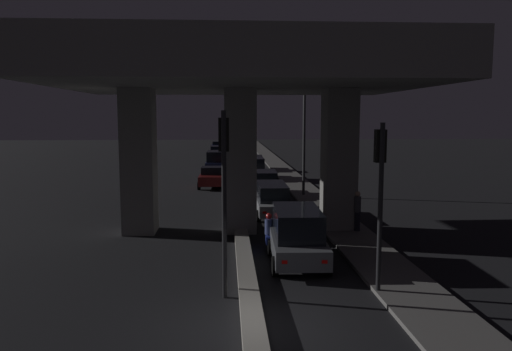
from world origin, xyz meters
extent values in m
plane|color=black|center=(0.00, 0.00, 0.00)|extent=(200.00, 200.00, 0.00)
cube|color=gray|center=(0.00, 35.00, 0.14)|extent=(0.58, 126.00, 0.29)
cube|color=#5B5956|center=(4.77, 28.00, 0.06)|extent=(2.12, 126.00, 0.13)
cube|color=gray|center=(-4.51, 10.58, 3.22)|extent=(1.40, 1.70, 6.43)
cube|color=gray|center=(4.51, 10.58, 3.22)|extent=(1.40, 1.70, 6.43)
cube|color=gray|center=(0.00, 10.58, 3.22)|extent=(1.40, 1.70, 6.43)
cube|color=gray|center=(0.00, 10.58, 7.29)|extent=(15.88, 13.17, 1.72)
cube|color=#333335|center=(0.00, 10.58, 8.61)|extent=(15.88, 0.40, 0.90)
cylinder|color=black|center=(-0.69, 2.10, 2.69)|extent=(0.14, 0.14, 5.38)
cube|color=black|center=(-0.69, 2.28, 4.70)|extent=(0.30, 0.28, 0.95)
sphere|color=black|center=(-0.69, 2.43, 5.00)|extent=(0.18, 0.18, 0.18)
sphere|color=black|center=(-0.69, 2.43, 4.70)|extent=(0.18, 0.18, 0.18)
sphere|color=green|center=(-0.69, 2.43, 4.40)|extent=(0.18, 0.18, 0.18)
cylinder|color=black|center=(3.81, 2.10, 2.52)|extent=(0.14, 0.14, 5.04)
cube|color=black|center=(3.81, 2.28, 4.36)|extent=(0.30, 0.28, 0.95)
sphere|color=black|center=(3.81, 2.43, 4.66)|extent=(0.18, 0.18, 0.18)
sphere|color=black|center=(3.81, 2.43, 4.36)|extent=(0.18, 0.18, 0.18)
sphere|color=green|center=(3.81, 2.43, 4.07)|extent=(0.18, 0.18, 0.18)
cylinder|color=#2D2D30|center=(4.39, 20.08, 3.85)|extent=(0.18, 0.18, 7.71)
cylinder|color=#2D2D30|center=(3.54, 20.08, 7.56)|extent=(1.69, 0.10, 0.10)
ellipsoid|color=#F2B759|center=(2.69, 20.08, 7.46)|extent=(0.56, 0.32, 0.24)
cube|color=#515459|center=(1.88, 5.32, 0.66)|extent=(1.95, 4.36, 0.65)
cube|color=black|center=(1.88, 5.43, 1.47)|extent=(1.69, 3.15, 0.97)
cylinder|color=black|center=(1.05, 6.77, 0.34)|extent=(0.22, 0.68, 0.67)
cylinder|color=black|center=(2.80, 6.71, 0.34)|extent=(0.22, 0.68, 0.67)
cylinder|color=black|center=(0.95, 3.94, 0.34)|extent=(0.22, 0.68, 0.67)
cylinder|color=black|center=(2.70, 3.88, 0.34)|extent=(0.22, 0.68, 0.67)
cube|color=red|center=(1.17, 3.19, 0.69)|extent=(0.18, 0.04, 0.11)
cube|color=red|center=(2.42, 3.15, 0.69)|extent=(0.18, 0.04, 0.11)
cube|color=gray|center=(1.78, 13.98, 0.60)|extent=(1.67, 4.77, 0.60)
cube|color=black|center=(1.78, 14.10, 1.29)|extent=(1.47, 3.43, 0.78)
cylinder|color=black|center=(0.97, 15.56, 0.30)|extent=(0.20, 0.59, 0.59)
cylinder|color=black|center=(2.59, 15.55, 0.30)|extent=(0.20, 0.59, 0.59)
cylinder|color=black|center=(0.96, 12.42, 0.30)|extent=(0.20, 0.59, 0.59)
cylinder|color=black|center=(2.58, 12.41, 0.30)|extent=(0.20, 0.59, 0.59)
cube|color=red|center=(1.19, 11.60, 0.63)|extent=(0.18, 0.03, 0.11)
cube|color=red|center=(2.35, 11.59, 0.63)|extent=(0.18, 0.03, 0.11)
cube|color=gray|center=(1.85, 20.28, 0.60)|extent=(1.82, 4.43, 0.62)
cube|color=black|center=(1.85, 20.28, 1.29)|extent=(1.57, 2.67, 0.76)
cylinder|color=black|center=(1.04, 21.75, 0.30)|extent=(0.21, 0.60, 0.59)
cylinder|color=black|center=(2.72, 21.71, 0.30)|extent=(0.21, 0.60, 0.59)
cylinder|color=black|center=(0.98, 18.85, 0.30)|extent=(0.21, 0.60, 0.59)
cylinder|color=black|center=(2.66, 18.82, 0.30)|extent=(0.21, 0.60, 0.59)
cube|color=red|center=(1.20, 18.09, 0.64)|extent=(0.18, 0.03, 0.11)
cube|color=red|center=(2.41, 18.07, 0.64)|extent=(0.18, 0.03, 0.11)
cube|color=gray|center=(1.61, 28.79, 0.66)|extent=(1.88, 4.33, 0.64)
cube|color=black|center=(1.61, 28.90, 1.41)|extent=(1.65, 3.12, 0.85)
cylinder|color=black|center=(0.71, 30.22, 0.34)|extent=(0.21, 0.69, 0.69)
cylinder|color=black|center=(2.52, 30.21, 0.34)|extent=(0.21, 0.69, 0.69)
cylinder|color=black|center=(0.69, 27.37, 0.34)|extent=(0.21, 0.69, 0.69)
cylinder|color=black|center=(2.50, 27.36, 0.34)|extent=(0.21, 0.69, 0.69)
cube|color=red|center=(0.94, 26.63, 0.70)|extent=(0.18, 0.03, 0.11)
cube|color=red|center=(2.24, 26.62, 0.70)|extent=(0.18, 0.03, 0.11)
cube|color=black|center=(1.98, 35.63, 0.68)|extent=(1.82, 4.12, 0.74)
cube|color=black|center=(1.98, 35.52, 1.28)|extent=(1.58, 1.66, 0.46)
cylinder|color=black|center=(1.13, 36.99, 0.32)|extent=(0.21, 0.63, 0.63)
cylinder|color=black|center=(2.86, 36.97, 0.32)|extent=(0.21, 0.63, 0.63)
cylinder|color=black|center=(1.10, 34.28, 0.32)|extent=(0.21, 0.63, 0.63)
cylinder|color=black|center=(2.84, 34.26, 0.32)|extent=(0.21, 0.63, 0.63)
cube|color=red|center=(1.34, 33.57, 0.72)|extent=(0.18, 0.03, 0.11)
cube|color=red|center=(2.59, 33.56, 0.72)|extent=(0.18, 0.03, 0.11)
cube|color=#591414|center=(-1.62, 24.71, 0.64)|extent=(2.01, 4.01, 0.67)
cube|color=black|center=(-1.61, 24.81, 1.25)|extent=(1.71, 1.63, 0.54)
cylinder|color=black|center=(-0.74, 23.38, 0.30)|extent=(0.22, 0.61, 0.61)
cylinder|color=black|center=(-2.58, 23.44, 0.30)|extent=(0.22, 0.61, 0.61)
cylinder|color=black|center=(-0.65, 25.98, 0.30)|extent=(0.22, 0.61, 0.61)
cylinder|color=black|center=(-2.49, 26.05, 0.30)|extent=(0.22, 0.61, 0.61)
cube|color=white|center=(-0.89, 26.67, 0.54)|extent=(0.18, 0.04, 0.11)
cube|color=white|center=(-2.21, 26.72, 0.54)|extent=(0.18, 0.04, 0.11)
cube|color=#141938|center=(-1.64, 35.73, 0.65)|extent=(1.87, 4.48, 0.60)
cube|color=black|center=(-1.65, 35.62, 1.43)|extent=(1.63, 3.23, 0.97)
cylinder|color=black|center=(-0.82, 34.24, 0.34)|extent=(0.22, 0.69, 0.69)
cylinder|color=black|center=(-2.54, 34.29, 0.34)|extent=(0.22, 0.69, 0.69)
cylinder|color=black|center=(-0.75, 37.17, 0.34)|extent=(0.22, 0.69, 0.69)
cylinder|color=black|center=(-2.46, 37.21, 0.34)|extent=(0.22, 0.69, 0.69)
cube|color=white|center=(-0.97, 37.94, 0.56)|extent=(0.18, 0.03, 0.11)
cube|color=white|center=(-2.20, 37.97, 0.56)|extent=(0.18, 0.03, 0.11)
cube|color=black|center=(-1.81, 48.85, 0.62)|extent=(1.90, 4.70, 0.61)
cube|color=black|center=(-1.81, 48.85, 1.28)|extent=(1.62, 2.84, 0.69)
cylinder|color=black|center=(-0.91, 47.36, 0.32)|extent=(0.23, 0.65, 0.64)
cylinder|color=black|center=(-2.57, 47.29, 0.32)|extent=(0.23, 0.65, 0.64)
cylinder|color=black|center=(-1.04, 50.41, 0.32)|extent=(0.23, 0.65, 0.64)
cylinder|color=black|center=(-2.70, 50.34, 0.32)|extent=(0.23, 0.65, 0.64)
cube|color=white|center=(-1.31, 51.20, 0.53)|extent=(0.18, 0.04, 0.11)
cube|color=white|center=(-2.50, 51.15, 0.53)|extent=(0.18, 0.04, 0.11)
cube|color=#141938|center=(-1.84, 62.69, 0.65)|extent=(1.90, 4.14, 0.71)
cube|color=black|center=(-1.84, 62.80, 1.24)|extent=(1.66, 1.66, 0.46)
cylinder|color=black|center=(-0.91, 61.34, 0.30)|extent=(0.21, 0.60, 0.59)
cylinder|color=black|center=(-2.74, 61.33, 0.30)|extent=(0.21, 0.60, 0.59)
cylinder|color=black|center=(-0.94, 64.06, 0.30)|extent=(0.21, 0.60, 0.59)
cylinder|color=black|center=(-2.76, 64.05, 0.30)|extent=(0.21, 0.60, 0.59)
cube|color=white|center=(-1.20, 64.77, 0.55)|extent=(0.18, 0.03, 0.11)
cube|color=white|center=(-2.51, 64.76, 0.55)|extent=(0.18, 0.03, 0.11)
cylinder|color=black|center=(1.04, 7.66, 0.28)|extent=(0.11, 0.57, 0.57)
cylinder|color=black|center=(0.98, 6.41, 0.28)|extent=(0.13, 0.57, 0.57)
cube|color=navy|center=(1.01, 7.04, 0.50)|extent=(0.29, 0.96, 0.32)
cylinder|color=navy|center=(1.01, 7.04, 0.96)|extent=(0.34, 0.34, 0.60)
sphere|color=#B21919|center=(1.01, 7.04, 1.38)|extent=(0.24, 0.24, 0.24)
cube|color=red|center=(0.97, 6.36, 0.50)|extent=(0.08, 0.03, 0.08)
cylinder|color=black|center=(0.55, 15.39, 0.26)|extent=(0.12, 0.53, 0.52)
cylinder|color=black|center=(0.66, 14.02, 0.26)|extent=(0.14, 0.53, 0.52)
cube|color=silver|center=(0.60, 14.71, 0.48)|extent=(0.32, 1.06, 0.32)
cylinder|color=navy|center=(0.60, 14.71, 0.91)|extent=(0.34, 0.34, 0.53)
sphere|color=#B21919|center=(0.60, 14.71, 1.29)|extent=(0.24, 0.24, 0.24)
cube|color=red|center=(0.66, 13.97, 0.48)|extent=(0.08, 0.04, 0.08)
cylinder|color=black|center=(5.20, 9.71, 0.55)|extent=(0.26, 0.26, 0.84)
cylinder|color=#3F3F44|center=(5.20, 9.71, 1.32)|extent=(0.30, 0.30, 0.70)
sphere|color=tan|center=(5.20, 9.71, 1.79)|extent=(0.23, 0.23, 0.23)
camera|label=1|loc=(-0.62, -11.83, 5.22)|focal=35.00mm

